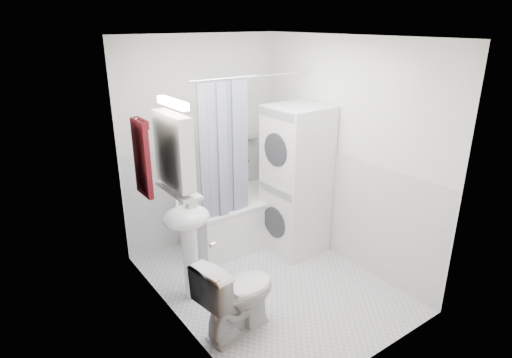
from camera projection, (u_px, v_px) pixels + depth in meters
floor at (269, 282)px, 4.39m from camera, size 2.60×2.60×0.00m
room_walls at (271, 143)px, 3.87m from camera, size 2.60×2.60×2.60m
wainscot at (253, 220)px, 4.40m from camera, size 1.98×2.58×2.58m
door at (213, 245)px, 3.10m from camera, size 0.05×2.00×2.00m
bathtub at (247, 214)px, 5.18m from camera, size 1.52×0.72×0.58m
tub_spout at (245, 159)px, 5.33m from camera, size 0.04×0.12×0.04m
curtain_rod at (263, 75)px, 4.36m from camera, size 1.70×0.02×0.02m
shower_curtain at (225, 153)px, 4.36m from camera, size 0.55×0.02×1.45m
sink at (188, 232)px, 3.93m from camera, size 0.44×0.37×1.04m
medicine_cabinet at (174, 148)px, 3.42m from camera, size 0.13×0.50×0.71m
shelf at (179, 190)px, 3.56m from camera, size 0.18×0.54×0.02m
shower_caddy at (249, 139)px, 5.27m from camera, size 0.22×0.06×0.02m
towel at (142, 157)px, 3.98m from camera, size 0.07×0.31×0.75m
washer_dryer at (296, 181)px, 4.77m from camera, size 0.62×0.61×1.69m
toilet at (237, 295)px, 3.61m from camera, size 0.78×0.51×0.71m
soap_pump at (191, 207)px, 3.86m from camera, size 0.08×0.17×0.08m
shelf_bottle at (187, 190)px, 3.43m from camera, size 0.07×0.18×0.07m
shelf_cup at (172, 179)px, 3.63m from camera, size 0.10×0.09×0.10m
shampoo_a at (231, 136)px, 5.09m from camera, size 0.13×0.17×0.13m
shampoo_b at (239, 137)px, 5.17m from camera, size 0.08×0.21×0.08m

